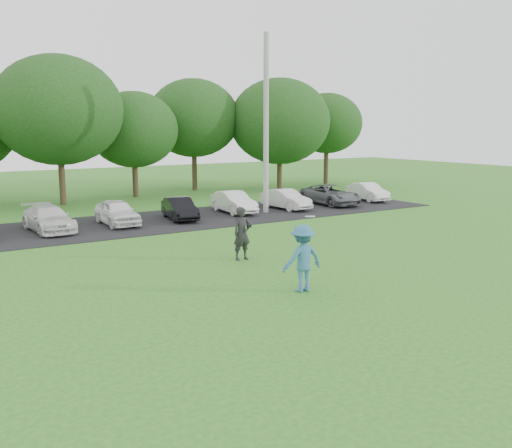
# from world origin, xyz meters

# --- Properties ---
(ground) EXTENTS (100.00, 100.00, 0.00)m
(ground) POSITION_xyz_m (0.00, 0.00, 0.00)
(ground) COLOR #277220
(ground) RESTS_ON ground
(parking_lot) EXTENTS (32.00, 6.50, 0.03)m
(parking_lot) POSITION_xyz_m (0.00, 13.00, 0.01)
(parking_lot) COLOR black
(parking_lot) RESTS_ON ground
(utility_pole) EXTENTS (0.28, 0.28, 9.31)m
(utility_pole) POSITION_xyz_m (6.37, 12.57, 4.65)
(utility_pole) COLOR #A3A29E
(utility_pole) RESTS_ON ground
(frisbee_player) EXTENTS (1.26, 0.78, 2.21)m
(frisbee_player) POSITION_xyz_m (-0.83, -0.24, 0.95)
(frisbee_player) COLOR teal
(frisbee_player) RESTS_ON ground
(camera_bystander) EXTENTS (0.69, 0.47, 1.85)m
(camera_bystander) POSITION_xyz_m (-0.29, 3.96, 0.93)
(camera_bystander) COLOR black
(camera_bystander) RESTS_ON ground
(parked_cars) EXTENTS (30.65, 4.32, 1.24)m
(parked_cars) POSITION_xyz_m (-0.27, 13.03, 0.60)
(parked_cars) COLOR white
(parked_cars) RESTS_ON parking_lot
(tree_row) EXTENTS (42.39, 9.85, 8.64)m
(tree_row) POSITION_xyz_m (1.51, 22.76, 4.91)
(tree_row) COLOR #38281C
(tree_row) RESTS_ON ground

